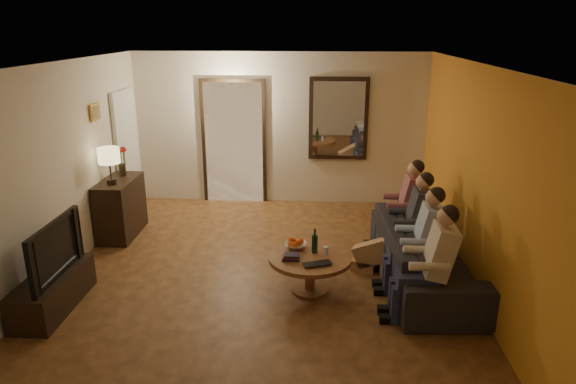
# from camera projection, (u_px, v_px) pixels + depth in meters

# --- Properties ---
(floor) EXTENTS (5.00, 6.00, 0.01)m
(floor) POSITION_uv_depth(u_px,v_px,m) (263.00, 279.00, 6.39)
(floor) COLOR #472B13
(floor) RESTS_ON ground
(ceiling) EXTENTS (5.00, 6.00, 0.01)m
(ceiling) POSITION_uv_depth(u_px,v_px,m) (259.00, 65.00, 5.58)
(ceiling) COLOR white
(ceiling) RESTS_ON back_wall
(back_wall) EXTENTS (5.00, 0.02, 2.60)m
(back_wall) POSITION_uv_depth(u_px,v_px,m) (280.00, 129.00, 8.83)
(back_wall) COLOR beige
(back_wall) RESTS_ON floor
(front_wall) EXTENTS (5.00, 0.02, 2.60)m
(front_wall) POSITION_uv_depth(u_px,v_px,m) (207.00, 319.00, 3.14)
(front_wall) COLOR beige
(front_wall) RESTS_ON floor
(left_wall) EXTENTS (0.02, 6.00, 2.60)m
(left_wall) POSITION_uv_depth(u_px,v_px,m) (53.00, 176.00, 6.12)
(left_wall) COLOR beige
(left_wall) RESTS_ON floor
(right_wall) EXTENTS (0.02, 6.00, 2.60)m
(right_wall) POSITION_uv_depth(u_px,v_px,m) (479.00, 183.00, 5.84)
(right_wall) COLOR beige
(right_wall) RESTS_ON floor
(orange_accent) EXTENTS (0.01, 6.00, 2.60)m
(orange_accent) POSITION_uv_depth(u_px,v_px,m) (478.00, 183.00, 5.84)
(orange_accent) COLOR orange
(orange_accent) RESTS_ON right_wall
(kitchen_doorway) EXTENTS (1.00, 0.06, 2.10)m
(kitchen_doorway) POSITION_uv_depth(u_px,v_px,m) (234.00, 143.00, 8.93)
(kitchen_doorway) COLOR #FFE0A5
(kitchen_doorway) RESTS_ON floor
(door_trim) EXTENTS (1.12, 0.04, 2.22)m
(door_trim) POSITION_uv_depth(u_px,v_px,m) (234.00, 143.00, 8.92)
(door_trim) COLOR black
(door_trim) RESTS_ON floor
(fridge_glimpse) EXTENTS (0.45, 0.03, 1.70)m
(fridge_glimpse) POSITION_uv_depth(u_px,v_px,m) (249.00, 152.00, 8.97)
(fridge_glimpse) COLOR silver
(fridge_glimpse) RESTS_ON floor
(mirror_frame) EXTENTS (1.00, 0.05, 1.40)m
(mirror_frame) POSITION_uv_depth(u_px,v_px,m) (338.00, 119.00, 8.67)
(mirror_frame) COLOR black
(mirror_frame) RESTS_ON back_wall
(mirror_glass) EXTENTS (0.86, 0.02, 1.26)m
(mirror_glass) POSITION_uv_depth(u_px,v_px,m) (339.00, 119.00, 8.64)
(mirror_glass) COLOR white
(mirror_glass) RESTS_ON back_wall
(white_door) EXTENTS (0.06, 0.85, 2.04)m
(white_door) POSITION_uv_depth(u_px,v_px,m) (127.00, 153.00, 8.39)
(white_door) COLOR white
(white_door) RESTS_ON floor
(framed_art) EXTENTS (0.03, 0.28, 0.24)m
(framed_art) POSITION_uv_depth(u_px,v_px,m) (95.00, 112.00, 7.18)
(framed_art) COLOR #B28C33
(framed_art) RESTS_ON left_wall
(art_canvas) EXTENTS (0.01, 0.22, 0.18)m
(art_canvas) POSITION_uv_depth(u_px,v_px,m) (96.00, 112.00, 7.18)
(art_canvas) COLOR brown
(art_canvas) RESTS_ON left_wall
(dresser) EXTENTS (0.45, 0.97, 0.86)m
(dresser) POSITION_uv_depth(u_px,v_px,m) (121.00, 208.00, 7.61)
(dresser) COLOR black
(dresser) RESTS_ON floor
(table_lamp) EXTENTS (0.30, 0.30, 0.54)m
(table_lamp) POSITION_uv_depth(u_px,v_px,m) (110.00, 166.00, 7.19)
(table_lamp) COLOR beige
(table_lamp) RESTS_ON dresser
(flower_vase) EXTENTS (0.14, 0.14, 0.44)m
(flower_vase) POSITION_uv_depth(u_px,v_px,m) (122.00, 161.00, 7.62)
(flower_vase) COLOR red
(flower_vase) RESTS_ON dresser
(tv_stand) EXTENTS (0.45, 1.20, 0.40)m
(tv_stand) POSITION_uv_depth(u_px,v_px,m) (53.00, 291.00, 5.69)
(tv_stand) COLOR black
(tv_stand) RESTS_ON floor
(tv) EXTENTS (1.09, 0.14, 0.63)m
(tv) POSITION_uv_depth(u_px,v_px,m) (46.00, 249.00, 5.53)
(tv) COLOR black
(tv) RESTS_ON tv_stand
(sofa) EXTENTS (2.46, 1.05, 0.71)m
(sofa) POSITION_uv_depth(u_px,v_px,m) (424.00, 254.00, 6.26)
(sofa) COLOR black
(sofa) RESTS_ON floor
(person_a) EXTENTS (0.60, 0.40, 1.20)m
(person_a) POSITION_uv_depth(u_px,v_px,m) (432.00, 269.00, 5.33)
(person_a) COLOR tan
(person_a) RESTS_ON sofa
(person_b) EXTENTS (0.60, 0.40, 1.20)m
(person_b) POSITION_uv_depth(u_px,v_px,m) (422.00, 245.00, 5.90)
(person_b) COLOR tan
(person_b) RESTS_ON sofa
(person_c) EXTENTS (0.60, 0.40, 1.20)m
(person_c) POSITION_uv_depth(u_px,v_px,m) (413.00, 226.00, 6.47)
(person_c) COLOR tan
(person_c) RESTS_ON sofa
(person_d) EXTENTS (0.60, 0.40, 1.20)m
(person_d) POSITION_uv_depth(u_px,v_px,m) (405.00, 210.00, 7.04)
(person_d) COLOR tan
(person_d) RESTS_ON sofa
(dog) EXTENTS (0.61, 0.42, 0.56)m
(dog) POSITION_uv_depth(u_px,v_px,m) (372.00, 252.00, 6.50)
(dog) COLOR tan
(dog) RESTS_ON floor
(coffee_table) EXTENTS (1.09, 1.09, 0.45)m
(coffee_table) POSITION_uv_depth(u_px,v_px,m) (310.00, 273.00, 6.04)
(coffee_table) COLOR brown
(coffee_table) RESTS_ON floor
(bowl) EXTENTS (0.26, 0.26, 0.06)m
(bowl) POSITION_uv_depth(u_px,v_px,m) (296.00, 245.00, 6.18)
(bowl) COLOR white
(bowl) RESTS_ON coffee_table
(oranges) EXTENTS (0.20, 0.20, 0.08)m
(oranges) POSITION_uv_depth(u_px,v_px,m) (296.00, 240.00, 6.16)
(oranges) COLOR #D54911
(oranges) RESTS_ON bowl
(wine_bottle) EXTENTS (0.07, 0.07, 0.31)m
(wine_bottle) POSITION_uv_depth(u_px,v_px,m) (315.00, 240.00, 6.02)
(wine_bottle) COLOR black
(wine_bottle) RESTS_ON coffee_table
(wine_glass) EXTENTS (0.06, 0.06, 0.10)m
(wine_glass) POSITION_uv_depth(u_px,v_px,m) (326.00, 251.00, 6.00)
(wine_glass) COLOR silver
(wine_glass) RESTS_ON coffee_table
(book_stack) EXTENTS (0.20, 0.15, 0.07)m
(book_stack) POSITION_uv_depth(u_px,v_px,m) (291.00, 256.00, 5.88)
(book_stack) COLOR black
(book_stack) RESTS_ON coffee_table
(laptop) EXTENTS (0.38, 0.31, 0.03)m
(laptop) POSITION_uv_depth(u_px,v_px,m) (319.00, 266.00, 5.70)
(laptop) COLOR black
(laptop) RESTS_ON coffee_table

